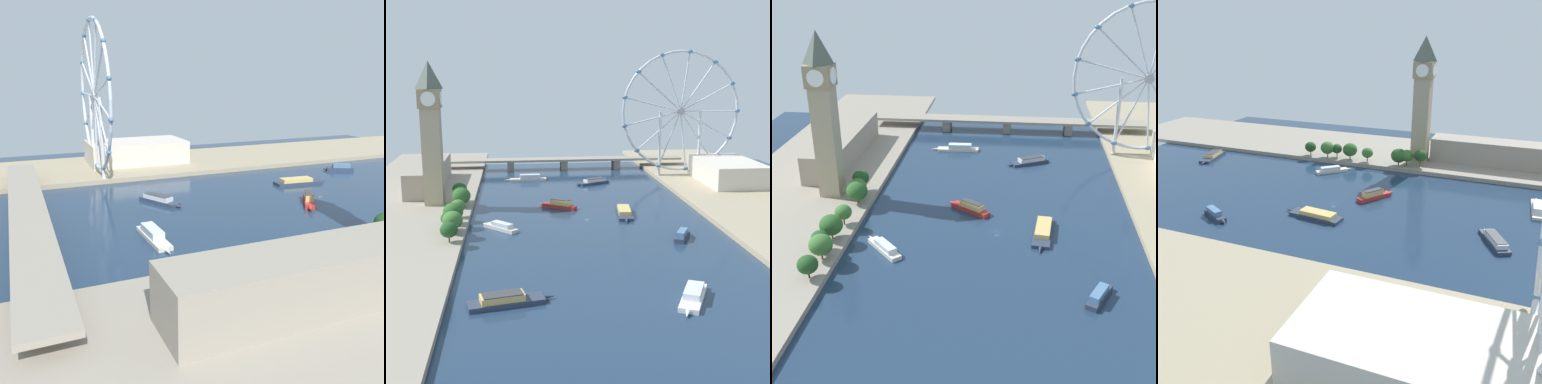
# 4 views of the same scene
# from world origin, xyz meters

# --- Properties ---
(ground_plane) EXTENTS (406.23, 406.23, 0.00)m
(ground_plane) POSITION_xyz_m (0.00, 0.00, 0.00)
(ground_plane) COLOR #1E334C
(riverbank_right) EXTENTS (90.00, 520.00, 3.00)m
(riverbank_right) POSITION_xyz_m (118.11, 0.00, 1.50)
(riverbank_right) COLOR tan
(riverbank_right) RESTS_ON ground_plane
(parliament_block) EXTENTS (22.00, 101.79, 18.06)m
(parliament_block) POSITION_xyz_m (-110.30, 89.54, 12.03)
(parliament_block) COLOR gray
(parliament_block) RESTS_ON riverbank_left
(ferris_wheel) EXTENTS (101.50, 3.20, 103.60)m
(ferris_wheel) POSITION_xyz_m (94.11, 117.41, 55.65)
(ferris_wheel) COLOR silver
(ferris_wheel) RESTS_ON riverbank_right
(riverside_hall) EXTENTS (42.03, 74.53, 17.11)m
(riverside_hall) POSITION_xyz_m (123.43, 81.89, 11.56)
(riverside_hall) COLOR beige
(riverside_hall) RESTS_ON riverbank_right
(river_bridge) EXTENTS (218.23, 16.54, 10.30)m
(river_bridge) POSITION_xyz_m (0.00, 168.02, 8.09)
(river_bridge) COLOR gray
(river_bridge) RESTS_ON ground_plane
(tour_boat_2) EXTENTS (29.35, 18.12, 4.66)m
(tour_boat_2) POSITION_xyz_m (18.07, 98.37, 1.97)
(tour_boat_2) COLOR #2D384C
(tour_boat_2) RESTS_ON ground_plane
(tour_boat_3) EXTENTS (35.16, 7.63, 5.16)m
(tour_boat_3) POSITION_xyz_m (-33.96, 118.54, 2.06)
(tour_boat_3) COLOR beige
(tour_boat_3) RESTS_ON ground_plane
(tour_boat_4) EXTENTS (25.55, 19.08, 6.40)m
(tour_boat_4) POSITION_xyz_m (-16.07, 21.54, 2.54)
(tour_boat_4) COLOR #B22D28
(tour_boat_4) RESTS_ON ground_plane
(tour_boat_5) EXTENTS (13.80, 21.90, 5.24)m
(tour_boat_5) POSITION_xyz_m (45.92, -54.36, 2.17)
(tour_boat_5) COLOR #2D384C
(tour_boat_5) RESTS_ON ground_plane
(tour_boat_7) EXTENTS (12.39, 37.67, 4.19)m
(tour_boat_7) POSITION_xyz_m (24.02, -0.18, 1.77)
(tour_boat_7) COLOR #2D384C
(tour_boat_7) RESTS_ON ground_plane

